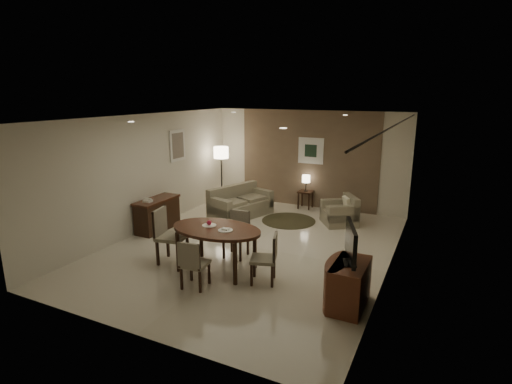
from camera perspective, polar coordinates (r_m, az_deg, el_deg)
The scene contains 31 objects.
room_shell at distance 8.45m, azimuth 0.60°, elevation 1.61°, with size 5.50×7.00×2.70m.
taupe_accent at distance 11.27m, azimuth 7.36°, elevation 4.66°, with size 3.96×0.03×2.70m, color brown.
curtain_wall at distance 7.35m, azimuth 18.42°, elevation -1.29°, with size 0.08×6.70×2.58m, color beige, non-canonical shape.
curtain_rod at distance 7.13m, azimuth 19.25°, elevation 8.99°, with size 0.03×0.03×6.80m, color black.
art_back_frame at distance 11.18m, azimuth 7.85°, elevation 5.86°, with size 0.72×0.03×0.72m, color silver.
art_back_canvas at distance 11.16m, azimuth 7.82°, elevation 5.85°, with size 0.34×0.01×0.34m, color #1A301F.
art_left_frame at distance 10.44m, azimuth -11.15°, elevation 6.54°, with size 0.03×0.60×0.80m, color silver.
art_left_canvas at distance 10.43m, azimuth -11.09°, elevation 6.54°, with size 0.01×0.46×0.64m, color gray.
downlight_nl at distance 7.23m, azimuth -17.43°, elevation 9.55°, with size 0.10×0.10×0.01m, color white.
downlight_nr at distance 5.70m, azimuth 3.90°, elevation 9.09°, with size 0.10×0.10×0.01m, color white.
downlight_fl at distance 10.15m, azimuth -3.21°, elevation 11.30°, with size 0.10×0.10×0.01m, color white.
downlight_fr at distance 9.12m, azimuth 12.62°, elevation 10.68°, with size 0.10×0.10×0.01m, color white.
console_desk at distance 9.69m, azimuth -13.90°, elevation -3.13°, with size 0.48×1.20×0.75m, color #4D2718, non-canonical shape.
telephone at distance 9.36m, azimuth -15.22°, elevation -1.12°, with size 0.20×0.14×0.09m, color white, non-canonical shape.
tv_cabinet at distance 6.34m, azimuth 13.21°, elevation -12.81°, with size 0.48×0.90×0.70m, color brown, non-canonical shape.
flat_tv at distance 6.07m, azimuth 13.38°, elevation -7.13°, with size 0.06×0.88×0.60m, color black, non-canonical shape.
dining_table at distance 7.38m, azimuth -5.63°, elevation -8.09°, with size 1.71×1.07×0.80m, color #4D2718, non-canonical shape.
chair_near at distance 6.79m, azimuth -8.71°, elevation -10.01°, with size 0.41×0.41×0.85m, color gray, non-canonical shape.
chair_far at distance 7.88m, azimuth -2.91°, elevation -6.16°, with size 0.44×0.44×0.90m, color gray, non-canonical shape.
chair_left at distance 7.77m, azimuth -11.90°, elevation -6.20°, with size 0.51×0.51×1.05m, color gray, non-canonical shape.
chair_right at distance 6.87m, azimuth 1.03°, elevation -9.47°, with size 0.42×0.42×0.87m, color gray, non-canonical shape.
plate_a at distance 7.36m, azimuth -6.70°, elevation -4.76°, with size 0.26×0.26×0.02m, color white.
plate_b at distance 7.08m, azimuth -4.40°, elevation -5.48°, with size 0.26×0.26×0.02m, color white.
fruit_apple at distance 7.35m, azimuth -6.71°, elevation -4.37°, with size 0.09×0.09×0.09m, color #B11431.
napkin at distance 7.08m, azimuth -4.40°, elevation -5.30°, with size 0.12×0.08×0.03m, color white.
round_rug at distance 10.18m, azimuth 4.68°, elevation -4.09°, with size 1.36×1.36×0.01m, color #3E3923.
sofa at distance 10.44m, azimuth -2.17°, elevation -1.39°, with size 0.83×1.65×0.78m, color gray, non-canonical shape.
armchair at distance 10.02m, azimuth 11.83°, elevation -2.57°, with size 0.80×0.75×0.71m, color gray, non-canonical shape.
side_table at distance 11.27m, azimuth 7.08°, elevation -1.08°, with size 0.39×0.39×0.49m, color #311F10, non-canonical shape.
table_lamp at distance 11.15m, azimuth 7.16°, elevation 1.39°, with size 0.22×0.22×0.50m, color #FFEAC1, non-canonical shape.
floor_lamp at distance 11.56m, azimuth -4.95°, elevation 2.35°, with size 0.42×0.42×1.66m, color #FFE5B7, non-canonical shape.
Camera 1 is at (3.54, -7.06, 3.18)m, focal length 28.00 mm.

